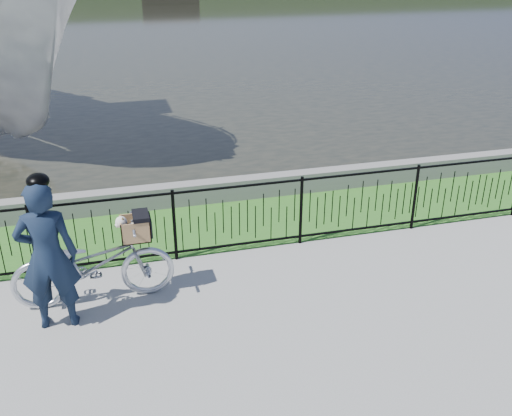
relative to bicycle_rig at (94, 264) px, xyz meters
name	(u,v)px	position (x,y,z in m)	size (l,w,h in m)	color
ground	(268,307)	(2.18, -0.78, -0.56)	(120.00, 120.00, 0.00)	gray
grass_strip	(226,223)	(2.18, 1.82, -0.56)	(60.00, 2.00, 0.01)	#316A21
water	(125,19)	(2.18, 32.22, -0.56)	(120.00, 120.00, 0.00)	#28281F
quay_wall	(215,191)	(2.18, 2.82, -0.36)	(60.00, 0.30, 0.40)	slate
fence	(239,218)	(2.18, 0.82, 0.01)	(14.00, 0.06, 1.15)	black
bicycle_rig	(94,264)	(0.00, 0.00, 0.00)	(2.11, 0.74, 1.24)	silver
cyclist	(47,255)	(-0.50, -0.42, 0.44)	(0.74, 0.51, 2.03)	#111D31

